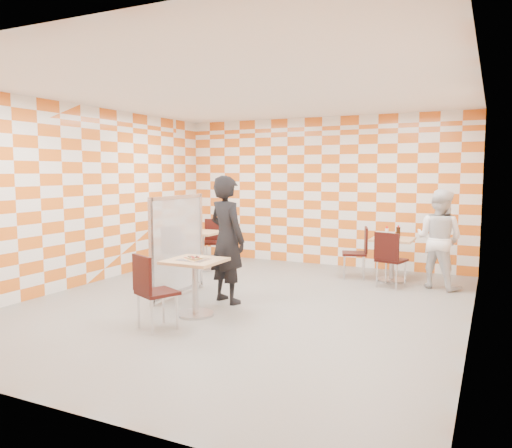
{
  "coord_description": "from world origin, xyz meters",
  "views": [
    {
      "loc": [
        3.19,
        -6.27,
        1.9
      ],
      "look_at": [
        0.1,
        0.2,
        1.15
      ],
      "focal_mm": 35.0,
      "sensor_mm": 36.0,
      "label": 1
    }
  ],
  "objects_px": {
    "chair_main_front": "(150,286)",
    "soda_bottle": "(398,233)",
    "chair_second_front": "(389,255)",
    "chair_second_side": "(360,248)",
    "partition": "(178,245)",
    "man_white": "(439,239)",
    "man_dark": "(227,239)",
    "sport_bottle": "(387,233)",
    "chair_empty_far": "(214,238)",
    "second_table": "(392,252)",
    "empty_table": "(202,244)",
    "main_table": "(195,277)",
    "chair_empty_near": "(175,247)"
  },
  "relations": [
    {
      "from": "empty_table",
      "to": "man_white",
      "type": "height_order",
      "value": "man_white"
    },
    {
      "from": "second_table",
      "to": "man_white",
      "type": "xyz_separation_m",
      "value": [
        0.78,
        -0.22,
        0.3
      ]
    },
    {
      "from": "chair_main_front",
      "to": "partition",
      "type": "xyz_separation_m",
      "value": [
        -0.65,
        1.53,
        0.25
      ]
    },
    {
      "from": "man_white",
      "to": "sport_bottle",
      "type": "bearing_deg",
      "value": 3.36
    },
    {
      "from": "man_white",
      "to": "sport_bottle",
      "type": "height_order",
      "value": "man_white"
    },
    {
      "from": "chair_second_side",
      "to": "man_white",
      "type": "height_order",
      "value": "man_white"
    },
    {
      "from": "main_table",
      "to": "sport_bottle",
      "type": "xyz_separation_m",
      "value": [
        1.85,
        3.33,
        0.33
      ]
    },
    {
      "from": "chair_empty_near",
      "to": "man_dark",
      "type": "bearing_deg",
      "value": -33.52
    },
    {
      "from": "man_white",
      "to": "sport_bottle",
      "type": "xyz_separation_m",
      "value": [
        -0.9,
        0.28,
        0.03
      ]
    },
    {
      "from": "chair_second_side",
      "to": "partition",
      "type": "bearing_deg",
      "value": -131.76
    },
    {
      "from": "chair_second_side",
      "to": "empty_table",
      "type": "bearing_deg",
      "value": -170.19
    },
    {
      "from": "chair_second_side",
      "to": "chair_empty_near",
      "type": "xyz_separation_m",
      "value": [
        -3.05,
        -1.3,
        0.0
      ]
    },
    {
      "from": "chair_main_front",
      "to": "chair_second_front",
      "type": "height_order",
      "value": "same"
    },
    {
      "from": "chair_main_front",
      "to": "man_white",
      "type": "bearing_deg",
      "value": 53.15
    },
    {
      "from": "second_table",
      "to": "chair_second_side",
      "type": "xyz_separation_m",
      "value": [
        -0.56,
        -0.07,
        0.04
      ]
    },
    {
      "from": "chair_main_front",
      "to": "soda_bottle",
      "type": "relative_size",
      "value": 4.02
    },
    {
      "from": "chair_second_front",
      "to": "chair_empty_near",
      "type": "distance_m",
      "value": 3.75
    },
    {
      "from": "chair_second_side",
      "to": "man_dark",
      "type": "xyz_separation_m",
      "value": [
        -1.36,
        -2.43,
        0.38
      ]
    },
    {
      "from": "chair_empty_near",
      "to": "man_dark",
      "type": "xyz_separation_m",
      "value": [
        1.7,
        -1.12,
        0.38
      ]
    },
    {
      "from": "chair_second_side",
      "to": "man_white",
      "type": "xyz_separation_m",
      "value": [
        1.34,
        -0.15,
        0.27
      ]
    },
    {
      "from": "chair_main_front",
      "to": "soda_bottle",
      "type": "height_order",
      "value": "soda_bottle"
    },
    {
      "from": "main_table",
      "to": "chair_empty_far",
      "type": "bearing_deg",
      "value": 116.56
    },
    {
      "from": "second_table",
      "to": "empty_table",
      "type": "relative_size",
      "value": 1.0
    },
    {
      "from": "empty_table",
      "to": "sport_bottle",
      "type": "relative_size",
      "value": 3.75
    },
    {
      "from": "man_white",
      "to": "man_dark",
      "type": "bearing_deg",
      "value": 60.92
    },
    {
      "from": "chair_second_front",
      "to": "partition",
      "type": "distance_m",
      "value": 3.42
    },
    {
      "from": "chair_empty_near",
      "to": "sport_bottle",
      "type": "distance_m",
      "value": 3.79
    },
    {
      "from": "chair_second_front",
      "to": "partition",
      "type": "xyz_separation_m",
      "value": [
        -2.81,
        -1.93,
        0.25
      ]
    },
    {
      "from": "second_table",
      "to": "chair_empty_far",
      "type": "bearing_deg",
      "value": 178.83
    },
    {
      "from": "chair_empty_near",
      "to": "soda_bottle",
      "type": "xyz_separation_m",
      "value": [
        3.7,
        1.39,
        0.31
      ]
    },
    {
      "from": "main_table",
      "to": "partition",
      "type": "xyz_separation_m",
      "value": [
        -0.78,
        0.75,
        0.28
      ]
    },
    {
      "from": "sport_bottle",
      "to": "chair_empty_far",
      "type": "bearing_deg",
      "value": 179.81
    },
    {
      "from": "chair_empty_near",
      "to": "man_white",
      "type": "relative_size",
      "value": 0.57
    },
    {
      "from": "man_dark",
      "to": "chair_main_front",
      "type": "bearing_deg",
      "value": 105.91
    },
    {
      "from": "chair_second_front",
      "to": "chair_empty_far",
      "type": "distance_m",
      "value": 3.76
    },
    {
      "from": "empty_table",
      "to": "sport_bottle",
      "type": "xyz_separation_m",
      "value": [
        3.4,
        0.64,
        0.33
      ]
    },
    {
      "from": "chair_empty_near",
      "to": "soda_bottle",
      "type": "bearing_deg",
      "value": 20.66
    },
    {
      "from": "second_table",
      "to": "chair_second_side",
      "type": "height_order",
      "value": "chair_second_side"
    },
    {
      "from": "chair_empty_near",
      "to": "man_dark",
      "type": "height_order",
      "value": "man_dark"
    },
    {
      "from": "man_dark",
      "to": "man_white",
      "type": "height_order",
      "value": "man_dark"
    },
    {
      "from": "chair_empty_far",
      "to": "man_white",
      "type": "height_order",
      "value": "man_white"
    },
    {
      "from": "chair_empty_far",
      "to": "soda_bottle",
      "type": "height_order",
      "value": "soda_bottle"
    },
    {
      "from": "empty_table",
      "to": "partition",
      "type": "height_order",
      "value": "partition"
    },
    {
      "from": "chair_main_front",
      "to": "man_dark",
      "type": "bearing_deg",
      "value": 83.29
    },
    {
      "from": "soda_bottle",
      "to": "man_white",
      "type": "bearing_deg",
      "value": -18.98
    },
    {
      "from": "chair_main_front",
      "to": "chair_second_side",
      "type": "xyz_separation_m",
      "value": [
        1.54,
        3.99,
        0.0
      ]
    },
    {
      "from": "main_table",
      "to": "chair_second_side",
      "type": "distance_m",
      "value": 3.5
    },
    {
      "from": "second_table",
      "to": "chair_empty_far",
      "type": "xyz_separation_m",
      "value": [
        -3.64,
        0.07,
        0.04
      ]
    },
    {
      "from": "chair_second_front",
      "to": "chair_second_side",
      "type": "distance_m",
      "value": 0.81
    },
    {
      "from": "chair_empty_near",
      "to": "sport_bottle",
      "type": "height_order",
      "value": "sport_bottle"
    }
  ]
}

